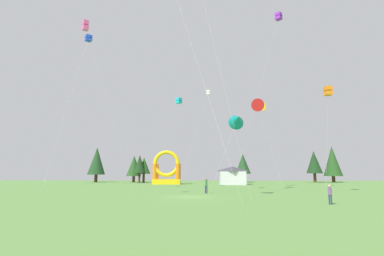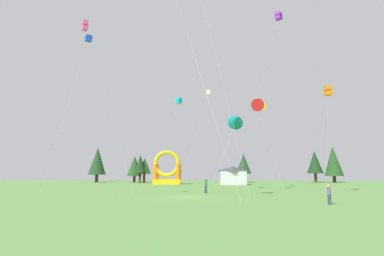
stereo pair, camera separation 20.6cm
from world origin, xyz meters
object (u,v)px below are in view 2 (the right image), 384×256
person_midfield (206,184)px  inflatable_red_slide (167,172)px  kite_cyan_box (179,101)px  festival_tent (233,176)px  kite_pink_box (85,27)px  kite_purple_box (278,17)px  kite_blue_box (88,39)px  person_near_camera (329,193)px  kite_orange_box (328,91)px  kite_yellow_delta (259,107)px  kite_red_delta (257,105)px  kite_teal_delta (237,120)px  kite_white_box (208,93)px

person_midfield → inflatable_red_slide: (-7.73, 27.14, 1.50)m
kite_cyan_box → festival_tent: kite_cyan_box is taller
inflatable_red_slide → kite_pink_box: bearing=-97.2°
inflatable_red_slide → festival_tent: size_ratio=1.38×
kite_purple_box → kite_blue_box: (-27.91, -1.18, -3.74)m
kite_purple_box → person_near_camera: 29.68m
kite_orange_box → kite_yellow_delta: bearing=113.1°
kite_red_delta → festival_tent: bearing=94.9°
kite_pink_box → person_midfield: (12.33, 9.44, -16.10)m
person_near_camera → inflatable_red_slide: inflatable_red_slide is taller
kite_purple_box → kite_teal_delta: kite_purple_box is taller
kite_cyan_box → kite_yellow_delta: 13.98m
kite_purple_box → kite_teal_delta: size_ratio=2.80×
kite_yellow_delta → kite_white_box: bearing=138.6°
kite_orange_box → person_near_camera: kite_orange_box is taller
kite_yellow_delta → person_midfield: (-9.60, -13.37, -12.66)m
kite_white_box → kite_purple_box: kite_purple_box is taller
kite_red_delta → kite_orange_box: 10.20m
kite_white_box → kite_purple_box: (10.02, -16.72, 7.07)m
kite_blue_box → kite_cyan_box: bearing=33.7°
kite_pink_box → inflatable_red_slide: kite_pink_box is taller
kite_teal_delta → person_midfield: bearing=122.3°
kite_red_delta → kite_yellow_delta: size_ratio=0.92×
kite_teal_delta → kite_blue_box: size_ratio=0.42×
kite_red_delta → person_near_camera: (1.99, -18.53, -11.54)m
inflatable_red_slide → festival_tent: bearing=-8.2°
kite_purple_box → inflatable_red_slide: size_ratio=3.62×
kite_purple_box → festival_tent: kite_purple_box is taller
kite_yellow_delta → person_midfield: 20.76m
kite_white_box → festival_tent: (5.13, 4.22, -16.57)m
kite_white_box → person_near_camera: (8.75, -33.33, -17.49)m
kite_cyan_box → kite_pink_box: kite_pink_box is taller
kite_cyan_box → person_midfield: size_ratio=8.00×
kite_teal_delta → kite_blue_box: kite_blue_box is taller
kite_teal_delta → inflatable_red_slide: bearing=108.8°
person_near_camera → festival_tent: size_ratio=0.31×
kite_white_box → inflatable_red_slide: 19.14m
kite_blue_box → person_near_camera: bearing=-30.1°
kite_pink_box → inflatable_red_slide: bearing=82.8°
kite_white_box → festival_tent: 17.85m
kite_orange_box → inflatable_red_slide: 37.55m
kite_red_delta → person_midfield: kite_red_delta is taller
kite_pink_box → kite_teal_delta: bearing=15.0°
kite_blue_box → person_near_camera: (26.63, -15.43, -20.82)m
kite_teal_delta → kite_yellow_delta: bearing=71.3°
kite_white_box → kite_orange_box: size_ratio=1.42×
kite_red_delta → inflatable_red_slide: size_ratio=1.89×
kite_cyan_box → kite_white_box: (5.27, 9.49, 3.97)m
kite_red_delta → kite_purple_box: 13.56m
kite_yellow_delta → person_near_camera: (0.19, -25.79, -12.82)m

